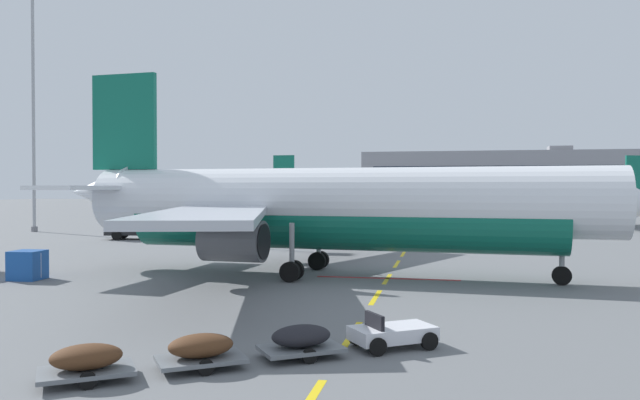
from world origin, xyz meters
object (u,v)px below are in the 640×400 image
(apron_light_mast_near, at_px, (33,71))
(baggage_train, at_px, (254,345))
(uld_cargo_container, at_px, (28,265))
(fuel_service_truck, at_px, (141,222))
(airliner_far_right, at_px, (348,196))
(airliner_mid_left, at_px, (565,202))
(airliner_foreground, at_px, (330,207))

(apron_light_mast_near, bearing_deg, baggage_train, -48.98)
(uld_cargo_container, bearing_deg, fuel_service_truck, 104.36)
(airliner_far_right, distance_m, apron_light_mast_near, 56.37)
(airliner_far_right, height_order, fuel_service_truck, airliner_far_right)
(fuel_service_truck, distance_m, apron_light_mast_near, 25.00)
(airliner_mid_left, height_order, airliner_far_right, airliner_far_right)
(airliner_mid_left, distance_m, airliner_far_right, 38.74)
(fuel_service_truck, xyz_separation_m, uld_cargo_container, (6.73, -26.27, -0.85))
(fuel_service_truck, relative_size, apron_light_mast_near, 0.24)
(airliner_far_right, bearing_deg, baggage_train, -82.96)
(airliner_foreground, height_order, airliner_mid_left, airliner_foreground)
(baggage_train, relative_size, uld_cargo_container, 6.23)
(airliner_foreground, height_order, apron_light_mast_near, apron_light_mast_near)
(baggage_train, distance_m, apron_light_mast_near, 64.83)
(airliner_foreground, bearing_deg, airliner_far_right, 97.91)
(airliner_far_right, distance_m, uld_cargo_container, 79.61)
(uld_cargo_container, relative_size, apron_light_mast_near, 0.06)
(airliner_mid_left, xyz_separation_m, uld_cargo_container, (-38.38, -58.60, -2.26))
(fuel_service_truck, relative_size, baggage_train, 0.71)
(airliner_far_right, bearing_deg, airliner_foreground, -82.09)
(airliner_mid_left, distance_m, uld_cargo_container, 70.09)
(airliner_mid_left, bearing_deg, fuel_service_truck, -144.37)
(uld_cargo_container, distance_m, apron_light_mast_near, 44.78)
(airliner_mid_left, height_order, baggage_train, airliner_mid_left)
(uld_cargo_container, height_order, apron_light_mast_near, apron_light_mast_near)
(airliner_far_right, bearing_deg, fuel_service_truck, -103.15)
(airliner_foreground, height_order, baggage_train, airliner_foreground)
(airliner_mid_left, relative_size, airliner_far_right, 0.84)
(airliner_mid_left, height_order, fuel_service_truck, airliner_mid_left)
(airliner_mid_left, bearing_deg, uld_cargo_container, -123.22)
(baggage_train, relative_size, apron_light_mast_near, 0.34)
(airliner_foreground, xyz_separation_m, airliner_mid_left, (22.32, 53.90, -0.89))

